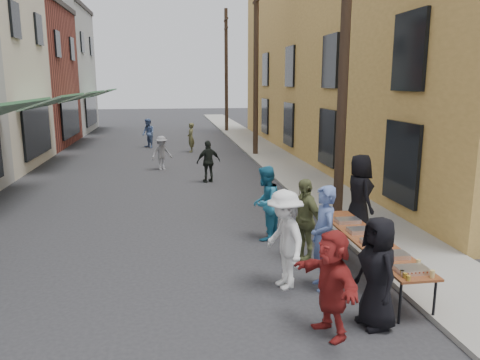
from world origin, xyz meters
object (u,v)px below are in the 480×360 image
object	(u,v)px
serving_table	(369,240)
utility_pole_mid	(256,66)
utility_pole_near	(344,51)
guest_front_a	(377,273)
guest_front_c	(265,203)
utility_pole_far	(226,72)
server	(359,195)
catering_tray_sausage	(412,270)

from	to	relation	value
serving_table	utility_pole_mid	bearing A→B (deg)	87.60
utility_pole_near	guest_front_a	bearing A→B (deg)	-104.21
guest_front_a	guest_front_c	distance (m)	4.40
utility_pole_mid	utility_pole_far	xyz separation A→B (m)	(0.00, 12.00, 0.00)
serving_table	guest_front_a	world-z (taller)	guest_front_a
utility_pole_near	guest_front_c	xyz separation A→B (m)	(-2.19, -0.98, -3.60)
serving_table	guest_front_c	bearing A→B (deg)	122.31
utility_pole_mid	server	size ratio (longest dim) A/B	4.59
guest_front_a	utility_pole_near	bearing A→B (deg)	158.04
serving_table	catering_tray_sausage	xyz separation A→B (m)	(-0.00, -1.65, 0.08)
utility_pole_mid	guest_front_a	size ratio (longest dim) A/B	5.11
serving_table	guest_front_c	world-z (taller)	guest_front_c
guest_front_a	catering_tray_sausage	bearing A→B (deg)	100.06
serving_table	catering_tray_sausage	size ratio (longest dim) A/B	8.00
utility_pole_mid	guest_front_c	xyz separation A→B (m)	(-2.19, -12.98, -3.60)
utility_pole_near	guest_front_a	xyz separation A→B (m)	(-1.34, -5.30, -3.62)
utility_pole_near	server	xyz separation A→B (m)	(0.05, -1.27, -3.42)
guest_front_a	utility_pole_far	bearing A→B (deg)	169.63
serving_table	server	bearing A→B (deg)	72.11
utility_pole_mid	server	distance (m)	13.70
guest_front_c	guest_front_a	bearing A→B (deg)	41.01
guest_front_a	server	world-z (taller)	server
catering_tray_sausage	guest_front_a	xyz separation A→B (m)	(-0.69, -0.22, 0.09)
server	utility_pole_mid	bearing A→B (deg)	-2.99
utility_pole_mid	guest_front_a	world-z (taller)	utility_pole_mid
guest_front_c	server	xyz separation A→B (m)	(2.24, -0.28, 0.18)
utility_pole_far	server	xyz separation A→B (m)	(0.05, -25.27, -3.42)
catering_tray_sausage	guest_front_c	world-z (taller)	guest_front_c
utility_pole_far	guest_front_a	size ratio (longest dim) A/B	5.11
utility_pole_near	catering_tray_sausage	world-z (taller)	utility_pole_near
utility_pole_mid	utility_pole_near	bearing A→B (deg)	-90.00
serving_table	server	size ratio (longest dim) A/B	2.04
guest_front_c	utility_pole_mid	bearing A→B (deg)	-159.72
guest_front_c	utility_pole_far	bearing A→B (deg)	-155.15
utility_pole_mid	serving_table	world-z (taller)	utility_pole_mid
utility_pole_near	catering_tray_sausage	bearing A→B (deg)	-97.27
guest_front_c	utility_pole_near	bearing A→B (deg)	144.00
utility_pole_near	serving_table	distance (m)	5.15
utility_pole_far	serving_table	distance (m)	27.69
utility_pole_near	guest_front_c	distance (m)	4.33
utility_pole_mid	catering_tray_sausage	xyz separation A→B (m)	(-0.65, -17.07, -3.71)
utility_pole_near	utility_pole_mid	distance (m)	12.00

